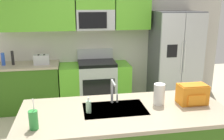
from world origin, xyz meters
TOP-DOWN VIEW (x-y plane):
  - kitchen_wall_unit at (-0.14, 2.08)m, footprint 5.20×0.43m
  - back_counter at (-1.45, 1.80)m, footprint 1.22×0.63m
  - range_oven at (-0.15, 1.80)m, footprint 1.36×0.61m
  - refrigerator at (1.46, 1.73)m, footprint 0.90×0.76m
  - toaster at (-1.14, 1.75)m, footprint 0.28×0.16m
  - pepper_mill at (-1.66, 1.80)m, footprint 0.05×0.05m
  - bottle_blue at (-1.83, 1.80)m, footprint 0.07×0.07m
  - sink_faucet at (-0.16, -0.29)m, footprint 0.09×0.21m
  - drink_cup_green at (-0.98, -0.74)m, footprint 0.08×0.08m
  - soap_dispenser at (-0.46, -0.48)m, footprint 0.06×0.06m
  - paper_towel_roll at (0.35, -0.39)m, footprint 0.12×0.12m
  - backpack at (0.73, -0.43)m, footprint 0.32×0.22m

SIDE VIEW (x-z plane):
  - range_oven at x=-0.15m, z-range -0.11..0.99m
  - back_counter at x=-1.45m, z-range 0.00..0.90m
  - refrigerator at x=1.46m, z-range 0.00..1.85m
  - soap_dispenser at x=-0.46m, z-range 0.88..1.05m
  - toaster at x=-1.14m, z-range 0.90..1.08m
  - drink_cup_green at x=-0.98m, z-range 0.84..1.14m
  - bottle_blue at x=-1.83m, z-range 0.90..1.13m
  - backpack at x=0.73m, z-range 0.90..1.13m
  - paper_towel_roll at x=0.35m, z-range 0.90..1.14m
  - pepper_mill at x=-1.66m, z-range 0.90..1.16m
  - sink_faucet at x=-0.16m, z-range 0.93..1.21m
  - kitchen_wall_unit at x=-0.14m, z-range 0.17..2.77m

